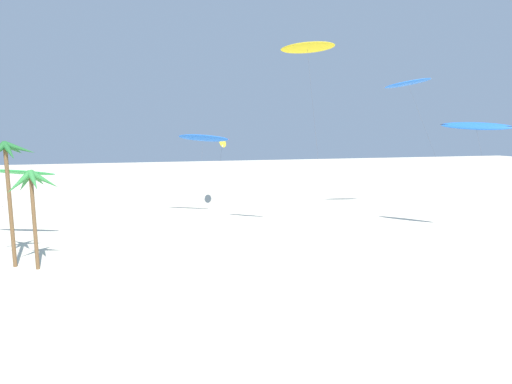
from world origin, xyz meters
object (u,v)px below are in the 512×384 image
Objects in this scene: flying_kite_0 at (307,48)px; flying_kite_3 at (20,172)px; palm_tree_4 at (7,161)px; flying_kite_5 at (223,143)px; flying_kite_2 at (203,138)px; flying_kite_4 at (476,126)px; flying_kite_1 at (408,83)px; palm_tree_3 at (32,188)px.

flying_kite_3 is (-27.02, 7.53, -11.76)m from flying_kite_0.
palm_tree_4 is at bearing -178.23° from flying_kite_0.
palm_tree_4 is 32.01m from flying_kite_5.
flying_kite_2 is 30.60m from flying_kite_4.
flying_kite_0 is at bearing -150.90° from flying_kite_1.
palm_tree_4 is at bearing -133.27° from flying_kite_5.
flying_kite_0 is 1.59× the size of flying_kite_4.
flying_kite_3 is at bearing 108.67° from palm_tree_3.
palm_tree_3 is 44.99m from flying_kite_1.
palm_tree_3 is at bearing -134.57° from flying_kite_2.
flying_kite_0 is 1.07× the size of flying_kite_1.
flying_kite_4 is (17.94, -2.14, -7.25)m from flying_kite_0.
palm_tree_3 is 0.66× the size of flying_kite_4.
flying_kite_3 is 0.95× the size of flying_kite_4.
palm_tree_3 is 3.07m from palm_tree_4.
palm_tree_3 is 0.70× the size of flying_kite_2.
flying_kite_1 reaches higher than palm_tree_3.
flying_kite_2 is (-26.12, 4.05, -6.99)m from flying_kite_1.
palm_tree_3 is 0.78× the size of palm_tree_4.
flying_kite_3 is at bearing 167.86° from flying_kite_4.
flying_kite_2 is (17.88, 14.98, 1.51)m from palm_tree_4.
flying_kite_1 is (42.03, 12.10, 10.55)m from palm_tree_3.
palm_tree_4 is 8.57m from flying_kite_3.
flying_kite_5 is at bearing 150.74° from flying_kite_1.
flying_kite_4 reaches higher than flying_kite_3.
flying_kite_1 reaches higher than flying_kite_2.
palm_tree_4 is at bearing 178.24° from flying_kite_4.
flying_kite_3 is (-45.24, -2.61, -10.14)m from flying_kite_1.
flying_kite_0 reaches higher than flying_kite_2.
palm_tree_4 is 0.53× the size of flying_kite_0.
flying_kite_3 is at bearing 98.43° from palm_tree_4.
flying_kite_0 is 1.69× the size of flying_kite_2.
flying_kite_1 is at bearing 3.30° from flying_kite_3.
flying_kite_1 is 1.49× the size of flying_kite_4.
flying_kite_0 is 19.46m from flying_kite_4.
flying_kite_2 is at bearing 45.43° from palm_tree_3.
flying_kite_0 reaches higher than flying_kite_4.
flying_kite_5 is at bearing 50.79° from palm_tree_3.
flying_kite_4 is at bearing -1.76° from palm_tree_4.
flying_kite_0 reaches higher than palm_tree_4.
flying_kite_5 is (4.05, 8.32, -0.80)m from flying_kite_2.
palm_tree_4 is 0.89× the size of flying_kite_3.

